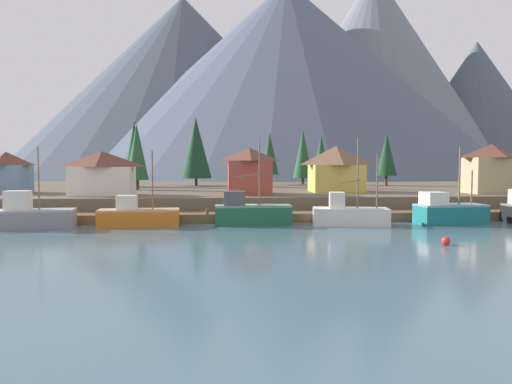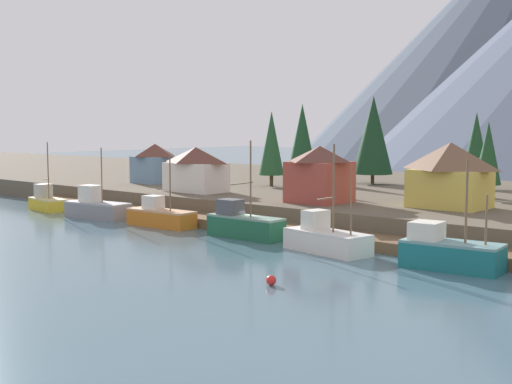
% 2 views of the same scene
% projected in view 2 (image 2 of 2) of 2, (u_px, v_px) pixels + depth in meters
% --- Properties ---
extents(ground_plane, '(400.00, 400.00, 1.00)m').
position_uv_depth(ground_plane, '(359.00, 219.00, 82.64)').
color(ground_plane, '#476675').
extents(dock, '(80.00, 4.00, 1.60)m').
position_uv_depth(dock, '(261.00, 228.00, 69.03)').
color(dock, brown).
rests_on(dock, ground_plane).
extents(shoreline_bank, '(400.00, 56.00, 2.50)m').
position_uv_depth(shoreline_bank, '(408.00, 197.00, 91.47)').
color(shoreline_bank, brown).
rests_on(shoreline_bank, ground_plane).
extents(fishing_boat_yellow, '(6.51, 3.49, 8.70)m').
position_uv_depth(fishing_boat_yellow, '(47.00, 201.00, 87.53)').
color(fishing_boat_yellow, gold).
rests_on(fishing_boat_yellow, ground_plane).
extents(fishing_boat_grey, '(8.47, 3.91, 8.24)m').
position_uv_depth(fishing_boat_grey, '(97.00, 208.00, 80.10)').
color(fishing_boat_grey, gray).
rests_on(fishing_boat_grey, ground_plane).
extents(fishing_boat_orange, '(8.30, 3.00, 7.87)m').
position_uv_depth(fishing_boat_orange, '(160.00, 216.00, 73.51)').
color(fishing_boat_orange, '#CC6B1E').
rests_on(fishing_boat_orange, ground_plane).
extents(fishing_boat_green, '(8.05, 2.49, 9.36)m').
position_uv_depth(fishing_boat_green, '(244.00, 224.00, 65.99)').
color(fishing_boat_green, '#1E5B3D').
rests_on(fishing_boat_green, ground_plane).
extents(fishing_boat_white, '(8.27, 4.40, 9.23)m').
position_uv_depth(fishing_boat_white, '(326.00, 239.00, 58.50)').
color(fishing_boat_white, silver).
rests_on(fishing_boat_white, ground_plane).
extents(fishing_boat_teal, '(7.54, 3.78, 8.27)m').
position_uv_depth(fishing_boat_teal, '(449.00, 252.00, 51.47)').
color(fishing_boat_teal, '#196B70').
rests_on(fishing_boat_teal, ground_plane).
extents(house_yellow, '(7.55, 5.76, 6.59)m').
position_uv_depth(house_yellow, '(450.00, 174.00, 69.03)').
color(house_yellow, gold).
rests_on(house_yellow, shoreline_bank).
extents(house_white, '(7.93, 4.73, 5.59)m').
position_uv_depth(house_white, '(196.00, 169.00, 85.85)').
color(house_white, silver).
rests_on(house_white, shoreline_bank).
extents(house_red, '(5.78, 6.10, 6.09)m').
position_uv_depth(house_red, '(320.00, 174.00, 73.93)').
color(house_red, '#9E4238').
rests_on(house_red, shoreline_bank).
extents(house_blue, '(5.50, 5.47, 5.64)m').
position_uv_depth(house_blue, '(155.00, 163.00, 99.26)').
color(house_blue, '#6689A8').
rests_on(house_blue, shoreline_bank).
extents(conifer_near_left, '(3.43, 3.43, 10.21)m').
position_uv_depth(conifer_near_left, '(272.00, 143.00, 93.19)').
color(conifer_near_left, '#4C3823').
rests_on(conifer_near_left, shoreline_bank).
extents(conifer_near_right, '(3.00, 3.00, 8.71)m').
position_uv_depth(conifer_near_right, '(488.00, 153.00, 76.11)').
color(conifer_near_right, '#4C3823').
rests_on(conifer_near_right, shoreline_bank).
extents(conifer_mid_left, '(3.50, 3.50, 10.01)m').
position_uv_depth(conifer_mid_left, '(476.00, 143.00, 90.50)').
color(conifer_mid_left, '#4C3823').
rests_on(conifer_mid_left, shoreline_bank).
extents(conifer_back_right, '(4.30, 4.30, 11.47)m').
position_uv_depth(conifer_back_right, '(302.00, 138.00, 101.81)').
color(conifer_back_right, '#4C3823').
rests_on(conifer_back_right, shoreline_bank).
extents(conifer_centre, '(5.62, 5.62, 12.42)m').
position_uv_depth(conifer_centre, '(373.00, 135.00, 97.02)').
color(conifer_centre, '#4C3823').
rests_on(conifer_centre, shoreline_bank).
extents(channel_buoy, '(0.70, 0.70, 0.70)m').
position_uv_depth(channel_buoy, '(271.00, 280.00, 46.37)').
color(channel_buoy, red).
rests_on(channel_buoy, ground_plane).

